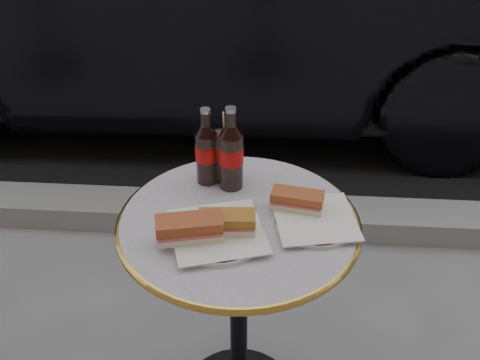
# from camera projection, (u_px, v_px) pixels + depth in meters

# --- Properties ---
(curb) EXTENTS (40.00, 0.20, 0.12)m
(curb) POSITION_uv_depth(u_px,v_px,m) (254.00, 216.00, 2.65)
(curb) COLOR gray
(curb) RESTS_ON ground
(bistro_table) EXTENTS (0.62, 0.62, 0.73)m
(bistro_table) POSITION_uv_depth(u_px,v_px,m) (239.00, 320.00, 1.73)
(bistro_table) COLOR #BAB2C4
(bistro_table) RESTS_ON ground
(plate_left) EXTENTS (0.26, 0.26, 0.01)m
(plate_left) POSITION_uv_depth(u_px,v_px,m) (218.00, 234.00, 1.46)
(plate_left) COLOR silver
(plate_left) RESTS_ON bistro_table
(plate_right) EXTENTS (0.21, 0.21, 0.01)m
(plate_right) POSITION_uv_depth(u_px,v_px,m) (315.00, 221.00, 1.51)
(plate_right) COLOR silver
(plate_right) RESTS_ON bistro_table
(sandwich_left_a) EXTENTS (0.17, 0.11, 0.05)m
(sandwich_left_a) POSITION_uv_depth(u_px,v_px,m) (189.00, 229.00, 1.42)
(sandwich_left_a) COLOR #A44C29
(sandwich_left_a) RESTS_ON plate_left
(sandwich_left_b) EXTENTS (0.14, 0.07, 0.05)m
(sandwich_left_b) POSITION_uv_depth(u_px,v_px,m) (227.00, 223.00, 1.45)
(sandwich_left_b) COLOR #A76A2A
(sandwich_left_b) RESTS_ON plate_left
(sandwich_right) EXTENTS (0.14, 0.08, 0.05)m
(sandwich_right) POSITION_uv_depth(u_px,v_px,m) (297.00, 201.00, 1.53)
(sandwich_right) COLOR #A54F29
(sandwich_right) RESTS_ON plate_right
(cola_bottle_left) EXTENTS (0.08, 0.08, 0.22)m
(cola_bottle_left) POSITION_uv_depth(u_px,v_px,m) (207.00, 146.00, 1.60)
(cola_bottle_left) COLOR black
(cola_bottle_left) RESTS_ON bistro_table
(cola_bottle_right) EXTENTS (0.08, 0.08, 0.24)m
(cola_bottle_right) POSITION_uv_depth(u_px,v_px,m) (231.00, 148.00, 1.58)
(cola_bottle_right) COLOR black
(cola_bottle_right) RESTS_ON bistro_table
(cola_glass) EXTENTS (0.08, 0.08, 0.14)m
(cola_glass) POSITION_uv_depth(u_px,v_px,m) (221.00, 156.00, 1.64)
(cola_glass) COLOR black
(cola_glass) RESTS_ON bistro_table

